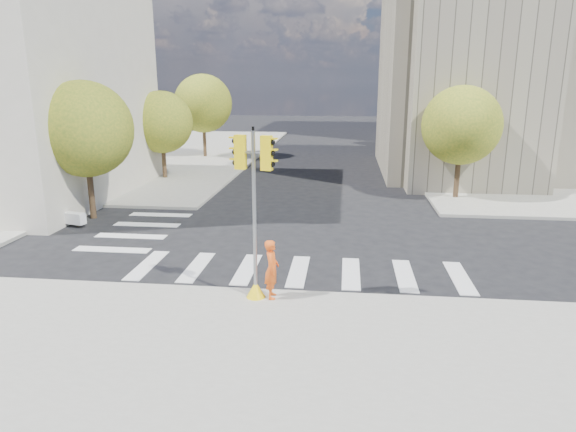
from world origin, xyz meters
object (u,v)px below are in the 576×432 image
object	(u,v)px
lamp_far	(424,102)
photographer	(272,269)
lamp_near	(457,111)
traffic_signal	(255,228)
planter_wall	(32,213)

from	to	relation	value
lamp_far	photographer	world-z (taller)	lamp_far
lamp_near	traffic_signal	xyz separation A→B (m)	(-9.12, -18.64, -2.29)
lamp_near	lamp_far	bearing A→B (deg)	90.00
lamp_far	traffic_signal	world-z (taller)	lamp_far
lamp_near	photographer	bearing A→B (deg)	-114.92
lamp_near	planter_wall	world-z (taller)	lamp_near
lamp_near	lamp_far	world-z (taller)	same
lamp_far	photographer	bearing A→B (deg)	-104.84
planter_wall	photographer	bearing A→B (deg)	-16.88
lamp_far	traffic_signal	xyz separation A→B (m)	(-9.12, -32.64, -2.29)
lamp_far	planter_wall	distance (m)	32.86
lamp_far	planter_wall	size ratio (longest dim) A/B	1.35
lamp_far	planter_wall	bearing A→B (deg)	-130.12
lamp_near	traffic_signal	world-z (taller)	lamp_near
lamp_far	lamp_near	bearing A→B (deg)	-90.00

